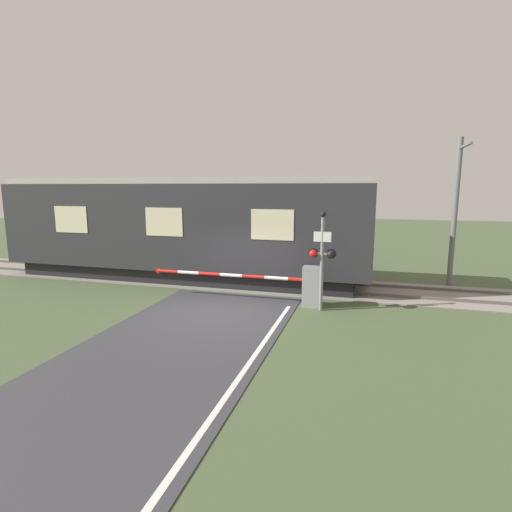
# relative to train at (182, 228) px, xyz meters

# --- Properties ---
(ground_plane) EXTENTS (80.00, 80.00, 0.00)m
(ground_plane) POSITION_rel_train_xyz_m (3.05, -3.79, -2.14)
(ground_plane) COLOR #475638
(track_bed) EXTENTS (36.00, 3.20, 0.13)m
(track_bed) POSITION_rel_train_xyz_m (3.05, 0.00, -2.12)
(track_bed) COLOR gray
(track_bed) RESTS_ON ground_plane
(train) EXTENTS (15.31, 3.02, 4.19)m
(train) POSITION_rel_train_xyz_m (0.00, 0.00, 0.00)
(train) COLOR black
(train) RESTS_ON ground_plane
(crossing_barrier) EXTENTS (5.94, 0.44, 1.32)m
(crossing_barrier) POSITION_rel_train_xyz_m (5.34, -2.52, -1.45)
(crossing_barrier) COLOR gray
(crossing_barrier) RESTS_ON ground_plane
(signal_post) EXTENTS (0.84, 0.26, 3.11)m
(signal_post) POSITION_rel_train_xyz_m (6.12, -2.87, -0.37)
(signal_post) COLOR gray
(signal_post) RESTS_ON ground_plane
(catenary_pole) EXTENTS (0.20, 1.90, 5.67)m
(catenary_pole) POSITION_rel_train_xyz_m (10.60, 1.76, 0.84)
(catenary_pole) COLOR slate
(catenary_pole) RESTS_ON ground_plane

